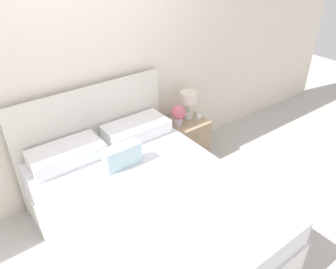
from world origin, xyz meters
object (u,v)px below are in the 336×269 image
object	(u,v)px
table_lamp	(189,101)
alarm_clock	(199,117)
bed	(145,210)
nightstand	(187,139)
flower_vase	(179,114)

from	to	relation	value
table_lamp	alarm_clock	xyz separation A→B (m)	(0.07, -0.11, -0.19)
bed	nightstand	size ratio (longest dim) A/B	4.01
nightstand	alarm_clock	world-z (taller)	alarm_clock
alarm_clock	flower_vase	bearing A→B (deg)	172.16
flower_vase	alarm_clock	world-z (taller)	flower_vase
table_lamp	flower_vase	bearing A→B (deg)	-159.86
table_lamp	nightstand	bearing A→B (deg)	-134.44
bed	nightstand	world-z (taller)	bed
table_lamp	alarm_clock	world-z (taller)	table_lamp
nightstand	flower_vase	size ratio (longest dim) A/B	2.09
bed	nightstand	bearing A→B (deg)	34.40
flower_vase	nightstand	bearing A→B (deg)	4.16
flower_vase	bed	bearing A→B (deg)	-142.24
nightstand	flower_vase	world-z (taller)	flower_vase
bed	alarm_clock	bearing A→B (deg)	29.74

